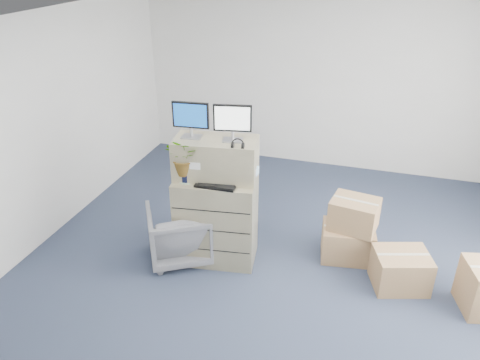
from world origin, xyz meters
name	(u,v)px	position (x,y,z in m)	size (l,w,h in m)	color
ground	(266,287)	(0.00, 0.00, 0.00)	(7.00, 7.00, 0.00)	#232940
wall_back	(321,85)	(0.00, 3.51, 1.40)	(6.00, 0.02, 2.80)	silver
filing_cabinet_lower	(217,219)	(-0.73, 0.39, 0.54)	(0.93, 0.57, 1.08)	gray
filing_cabinet_upper	(216,158)	(-0.73, 0.44, 1.32)	(0.93, 0.46, 0.46)	gray
monitor_left	(191,118)	(-1.01, 0.42, 1.78)	(0.41, 0.18, 0.41)	#99999E
monitor_right	(233,121)	(-0.54, 0.45, 1.78)	(0.41, 0.20, 0.41)	#99999E
headphones	(238,144)	(-0.43, 0.29, 1.58)	(0.14, 0.14, 0.01)	black
keyboard	(216,185)	(-0.66, 0.22, 1.09)	(0.46, 0.19, 0.02)	black
mouse	(246,184)	(-0.35, 0.34, 1.10)	(0.10, 0.06, 0.03)	silver
water_bottle	(224,168)	(-0.63, 0.42, 1.21)	(0.07, 0.07, 0.26)	gray
phone_dock	(214,173)	(-0.76, 0.44, 1.13)	(0.07, 0.06, 0.14)	silver
external_drive	(248,174)	(-0.39, 0.56, 1.11)	(0.19, 0.14, 0.06)	black
tissue_box	(247,170)	(-0.38, 0.51, 1.18)	(0.24, 0.12, 0.09)	#419BDE
potted_plant	(186,161)	(-1.02, 0.25, 1.32)	(0.50, 0.53, 0.42)	#8DA888
office_chair	(179,231)	(-1.16, 0.25, 0.37)	(0.72, 0.68, 0.75)	#59595E
cardboard_boxes	(414,260)	(1.56, 0.59, 0.30)	(2.38, 1.08, 0.80)	#9E724C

